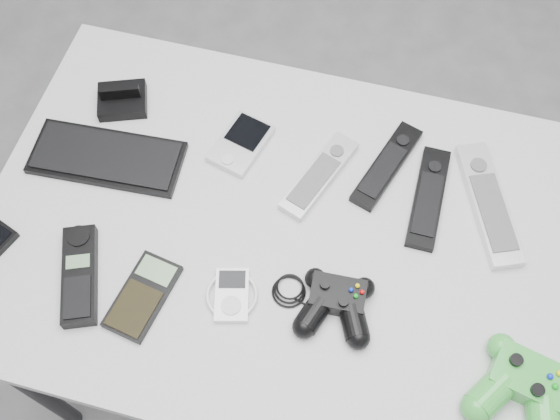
% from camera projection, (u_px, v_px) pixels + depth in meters
% --- Properties ---
extents(floor, '(3.50, 3.50, 0.00)m').
position_uv_depth(floor, '(262.00, 378.00, 1.77)').
color(floor, slate).
rests_on(floor, ground).
extents(desk, '(1.12, 0.72, 0.75)m').
position_uv_depth(desk, '(300.00, 251.00, 1.19)').
color(desk, '#A1A1A4').
rests_on(desk, floor).
extents(pda_keyboard, '(0.28, 0.13, 0.02)m').
position_uv_depth(pda_keyboard, '(107.00, 157.00, 1.20)').
color(pda_keyboard, black).
rests_on(pda_keyboard, desk).
extents(dock_bracket, '(0.11, 0.11, 0.05)m').
position_uv_depth(dock_bracket, '(121.00, 96.00, 1.25)').
color(dock_bracket, black).
rests_on(dock_bracket, desk).
extents(pda, '(0.11, 0.14, 0.02)m').
position_uv_depth(pda, '(241.00, 143.00, 1.21)').
color(pda, silver).
rests_on(pda, desk).
extents(remote_silver_a, '(0.11, 0.20, 0.02)m').
position_uv_depth(remote_silver_a, '(319.00, 175.00, 1.18)').
color(remote_silver_a, silver).
rests_on(remote_silver_a, desk).
extents(remote_black_a, '(0.10, 0.20, 0.02)m').
position_uv_depth(remote_black_a, '(387.00, 165.00, 1.19)').
color(remote_black_a, black).
rests_on(remote_black_a, desk).
extents(remote_black_b, '(0.05, 0.20, 0.02)m').
position_uv_depth(remote_black_b, '(428.00, 197.00, 1.16)').
color(remote_black_b, black).
rests_on(remote_black_b, desk).
extents(remote_silver_b, '(0.15, 0.25, 0.02)m').
position_uv_depth(remote_silver_b, '(489.00, 203.00, 1.15)').
color(remote_silver_b, silver).
rests_on(remote_silver_b, desk).
extents(cordless_handset, '(0.12, 0.18, 0.03)m').
position_uv_depth(cordless_handset, '(79.00, 275.00, 1.09)').
color(cordless_handset, black).
rests_on(cordless_handset, desk).
extents(calculator, '(0.10, 0.16, 0.01)m').
position_uv_depth(calculator, '(143.00, 296.00, 1.08)').
color(calculator, black).
rests_on(calculator, desk).
extents(mp3_player, '(0.11, 0.11, 0.02)m').
position_uv_depth(mp3_player, '(232.00, 295.00, 1.08)').
color(mp3_player, white).
rests_on(mp3_player, desk).
extents(controller_black, '(0.22, 0.14, 0.04)m').
position_uv_depth(controller_black, '(336.00, 302.00, 1.06)').
color(controller_black, black).
rests_on(controller_black, desk).
extents(controller_green, '(0.19, 0.19, 0.05)m').
position_uv_depth(controller_green, '(525.00, 387.00, 0.99)').
color(controller_green, '#2B8A25').
rests_on(controller_green, desk).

